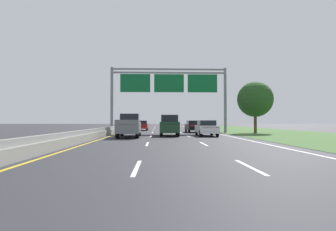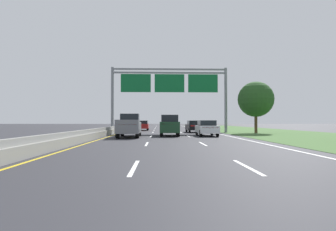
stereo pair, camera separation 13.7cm
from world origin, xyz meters
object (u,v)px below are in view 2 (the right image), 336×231
Objects in this scene: pickup_truck_grey at (129,126)px; car_darkgreen_centre_lane_suv at (170,125)px; overhead_sign_gantry at (169,86)px; car_red_left_lane_sedan at (143,125)px; roadside_tree_mid at (256,99)px; car_white_right_lane_sedan at (207,128)px; car_black_right_lane_sedan at (194,126)px.

pickup_truck_grey is 4.36m from car_darkgreen_centre_lane_suv.
car_darkgreen_centre_lane_suv is (-0.27, -7.34, -4.92)m from overhead_sign_gantry.
overhead_sign_gantry is 10.94m from car_red_left_lane_sedan.
car_red_left_lane_sedan is 0.69× the size of roadside_tree_mid.
overhead_sign_gantry is 3.17× the size of car_darkgreen_centre_lane_suv.
car_white_right_lane_sedan is at bearing -65.73° from overhead_sign_gantry.
car_black_right_lane_sedan is 9.05m from car_darkgreen_centre_lane_suv.
overhead_sign_gantry is 8.85m from car_darkgreen_centre_lane_suv.
car_black_right_lane_sedan is (7.42, 10.35, -0.26)m from pickup_truck_grey.
overhead_sign_gantry is 3.39× the size of car_black_right_lane_sedan.
car_white_right_lane_sedan is (7.59, 1.70, -0.26)m from pickup_truck_grey.
car_white_right_lane_sedan is at bearing -140.58° from roadside_tree_mid.
pickup_truck_grey is at bearing 179.44° from car_red_left_lane_sedan.
overhead_sign_gantry reaches higher than car_darkgreen_centre_lane_suv.
car_darkgreen_centre_lane_suv is at bearing -63.66° from pickup_truck_grey.
pickup_truck_grey is at bearing 143.00° from car_black_right_lane_sedan.
car_white_right_lane_sedan is (3.46, -7.67, -5.20)m from overhead_sign_gantry.
car_black_right_lane_sedan is at bearing 16.50° from overhead_sign_gantry.
car_white_right_lane_sedan is 3.75m from car_darkgreen_centre_lane_suv.
overhead_sign_gantry is 9.90m from car_white_right_lane_sedan.
overhead_sign_gantry is at bearing 25.05° from car_white_right_lane_sedan.
car_black_right_lane_sedan is at bearing -137.09° from car_red_left_lane_sedan.
car_black_right_lane_sedan is 0.69× the size of roadside_tree_mid.
car_white_right_lane_sedan is at bearing -155.74° from car_red_left_lane_sedan.
car_darkgreen_centre_lane_suv is (3.69, -16.11, 0.28)m from car_red_left_lane_sedan.
pickup_truck_grey is 0.85× the size of roadside_tree_mid.
overhead_sign_gantry is at bearing 105.14° from car_black_right_lane_sedan.
car_white_right_lane_sedan is (7.41, -16.44, 0.00)m from car_red_left_lane_sedan.
car_red_left_lane_sedan is at bearing 41.55° from car_black_right_lane_sedan.
car_black_right_lane_sedan is 1.01× the size of car_red_left_lane_sedan.
car_red_left_lane_sedan is 18.31m from roadside_tree_mid.
pickup_truck_grey is at bearing -113.77° from overhead_sign_gantry.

